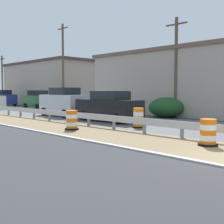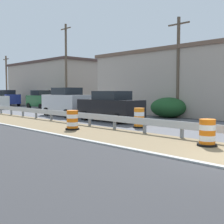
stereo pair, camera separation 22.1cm
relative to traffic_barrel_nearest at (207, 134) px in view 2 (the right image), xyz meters
name	(u,v)px [view 2 (the right image)]	position (x,y,z in m)	size (l,w,h in m)	color
guardrail_median	(181,126)	(0.86, 1.68, 0.08)	(0.18, 43.47, 0.71)	#ADB2B7
traffic_barrel_nearest	(207,134)	(0.00, 0.00, 0.00)	(0.72, 0.72, 0.98)	orange
traffic_barrel_close	(139,119)	(2.20, 5.22, 0.05)	(0.69, 0.69, 1.07)	orange
traffic_barrel_mid	(72,121)	(-0.90, 7.04, 0.01)	(0.72, 0.72, 1.00)	orange
car_trailing_near_lane	(7,98)	(6.73, 32.34, 0.62)	(2.17, 4.14, 2.11)	navy
car_lead_far_lane	(110,106)	(3.36, 8.79, 0.56)	(2.01, 4.75, 1.99)	black
car_distant_a	(41,100)	(6.76, 23.47, 0.59)	(1.99, 4.11, 2.06)	#195128
car_distant_b	(66,102)	(3.58, 14.19, 0.68)	(2.13, 4.66, 2.24)	silver
roadside_shop_near	(174,82)	(11.95, 9.79, 2.29)	(6.30, 14.06, 5.42)	#AD9E8E
roadside_shop_far	(59,84)	(14.15, 31.40, 2.59)	(8.70, 15.91, 6.03)	#AD9E8E
utility_pole_near	(178,66)	(8.91, 7.36, 3.41)	(0.24, 1.80, 7.39)	brown
utility_pole_mid	(66,65)	(9.50, 22.69, 4.45)	(0.24, 1.80, 9.45)	brown
utility_pole_far	(6,79)	(9.87, 39.43, 3.40)	(0.24, 1.80, 7.37)	brown
bush_roadside	(168,107)	(8.46, 7.85, 0.32)	(2.67, 2.67, 1.51)	#1E4C23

